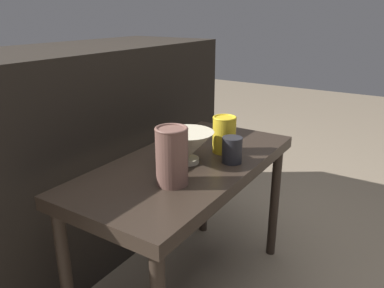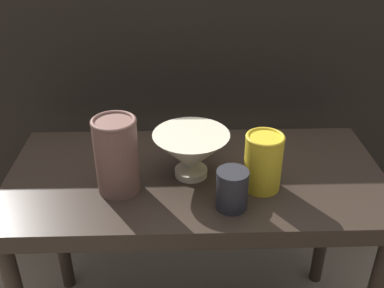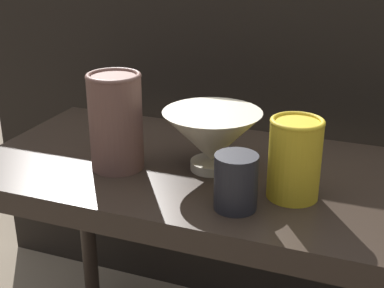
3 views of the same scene
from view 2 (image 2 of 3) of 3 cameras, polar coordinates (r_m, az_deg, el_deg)
The scene contains 6 objects.
table at distance 1.03m, azimuth 0.47°, elevation -6.45°, with size 0.83×0.40×0.51m.
couch_backdrop at distance 1.53m, azimuth -0.32°, elevation 5.03°, with size 1.45×0.50×0.83m.
bowl at distance 0.96m, azimuth -0.11°, elevation -1.09°, with size 0.16×0.16×0.10m.
vase_textured_left at distance 0.91m, azimuth -9.55°, elevation -1.33°, with size 0.09×0.09×0.16m.
vase_colorful_right at distance 0.93m, azimuth 9.02°, elevation -2.17°, with size 0.08×0.08×0.12m.
cup at distance 0.87m, azimuth 5.10°, elevation -5.76°, with size 0.06×0.06×0.08m.
Camera 2 is at (-0.03, -0.83, 1.06)m, focal length 42.00 mm.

